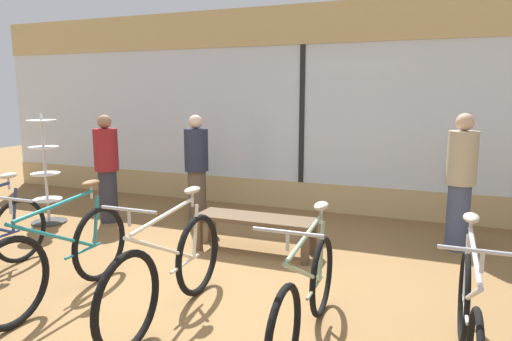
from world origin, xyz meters
TOP-DOWN VIEW (x-y plane):
  - ground_plane at (0.00, 0.00)m, footprint 24.00×24.00m
  - shop_back_wall at (0.00, 3.40)m, footprint 12.00×0.08m
  - bicycle_left at (-1.09, -0.60)m, footprint 0.46×1.79m
  - bicycle_center at (-0.02, -0.53)m, footprint 0.46×1.80m
  - bicycle_right at (1.15, -0.51)m, footprint 0.46×1.71m
  - bicycle_far_right at (2.24, -0.49)m, footprint 0.46×1.72m
  - accessory_rack at (-3.18, 1.27)m, footprint 0.48×0.48m
  - display_bench at (0.06, 1.22)m, footprint 1.40×0.44m
  - customer_near_rack at (-1.20, 2.12)m, footprint 0.44×0.44m
  - customer_by_window at (-2.42, 1.66)m, footprint 0.48×0.48m
  - customer_mid_floor at (2.28, 2.20)m, footprint 0.39×0.39m

SIDE VIEW (x-z plane):
  - ground_plane at x=0.00m, z-range 0.00..0.00m
  - display_bench at x=0.06m, z-range 0.14..0.57m
  - bicycle_right at x=1.15m, z-range -0.13..0.89m
  - bicycle_far_right at x=2.24m, z-range -0.12..0.91m
  - bicycle_left at x=-1.09m, z-range -0.12..0.94m
  - bicycle_center at x=-0.02m, z-range -0.12..0.94m
  - accessory_rack at x=-3.18m, z-range -0.14..1.45m
  - customer_near_rack at x=-1.20m, z-range 0.03..1.59m
  - customer_by_window at x=-2.42m, z-range 0.03..1.59m
  - customer_mid_floor at x=2.28m, z-range 0.04..1.67m
  - shop_back_wall at x=0.00m, z-range 0.04..3.24m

